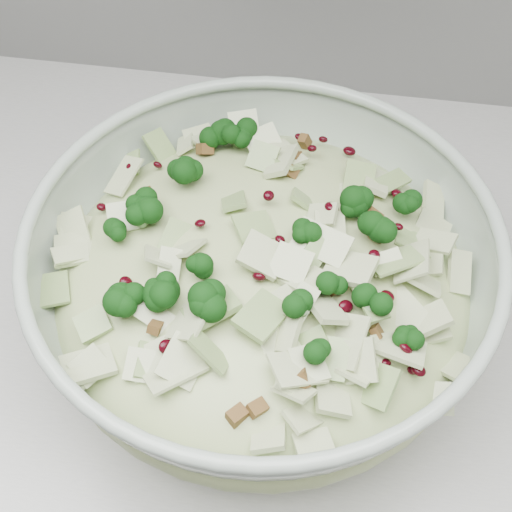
# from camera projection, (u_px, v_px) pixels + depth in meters

# --- Properties ---
(mixing_bowl) EXTENTS (0.50, 0.50, 0.15)m
(mixing_bowl) POSITION_uv_depth(u_px,v_px,m) (262.00, 286.00, 0.61)
(mixing_bowl) COLOR #A1B1A2
(mixing_bowl) RESTS_ON counter
(salad) EXTENTS (0.49, 0.49, 0.16)m
(salad) POSITION_uv_depth(u_px,v_px,m) (262.00, 268.00, 0.59)
(salad) COLOR #B5C184
(salad) RESTS_ON mixing_bowl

